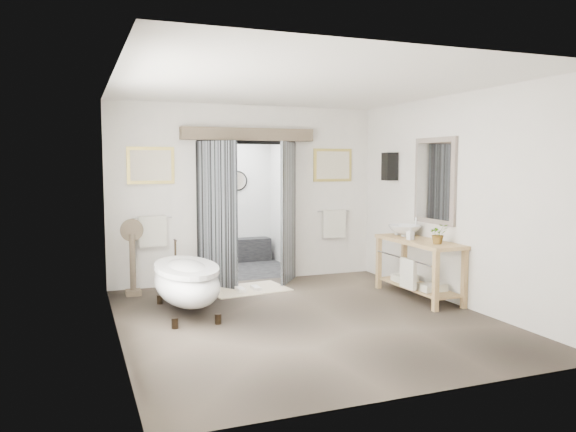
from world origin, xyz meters
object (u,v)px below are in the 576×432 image
at_px(rug, 247,289).
at_px(basin, 405,231).
at_px(vanity, 418,264).
at_px(clawfoot_tub, 186,281).

xyz_separation_m(rug, basin, (2.20, -0.96, 0.93)).
xyz_separation_m(vanity, basin, (0.04, 0.42, 0.43)).
bearing_deg(vanity, basin, 84.30).
height_order(vanity, basin, basin).
xyz_separation_m(vanity, rug, (-2.16, 1.38, -0.50)).
xyz_separation_m(clawfoot_tub, rug, (1.14, 1.03, -0.42)).
distance_m(clawfoot_tub, vanity, 3.31).
relative_size(clawfoot_tub, basin, 3.59).
bearing_deg(clawfoot_tub, vanity, -6.20).
bearing_deg(rug, clawfoot_tub, -137.87).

